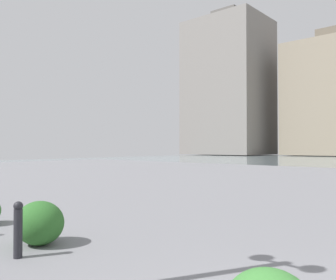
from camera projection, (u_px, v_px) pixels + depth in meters
The scene contains 3 objects.
building_highrise at pixel (228, 87), 76.08m from camera, with size 16.01×13.35×30.60m.
bollard_near at pixel (18, 228), 5.00m from camera, with size 0.13×0.13×0.79m.
shrub_low at pixel (40, 223), 5.67m from camera, with size 0.82×0.73×0.69m.
Camera 1 is at (-0.18, 1.87, 1.55)m, focal length 38.22 mm.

